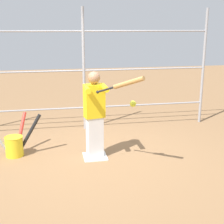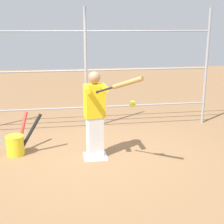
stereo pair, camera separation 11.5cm
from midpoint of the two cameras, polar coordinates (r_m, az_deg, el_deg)
name	(u,v)px [view 1 (the left image)]	position (r m, az deg, el deg)	size (l,w,h in m)	color
ground_plane	(95,157)	(5.48, -3.71, -8.21)	(24.00, 24.00, 0.00)	olive
home_plate	(95,156)	(5.48, -3.72, -8.11)	(0.40, 0.40, 0.02)	white
fence_backstop	(84,71)	(6.68, -5.67, 7.56)	(5.51, 0.06, 2.59)	#939399
batter	(95,113)	(5.20, -3.84, -0.11)	(0.38, 0.55, 1.49)	silver
baseball_bat_swinging	(125,84)	(4.38, 1.55, 5.14)	(0.59, 0.68, 0.35)	black
softball_in_flight	(133,104)	(4.69, 3.15, 1.50)	(0.10, 0.10, 0.10)	yellow
bat_bucket	(14,144)	(5.73, -18.01, -5.52)	(1.04, 0.61, 0.83)	yellow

